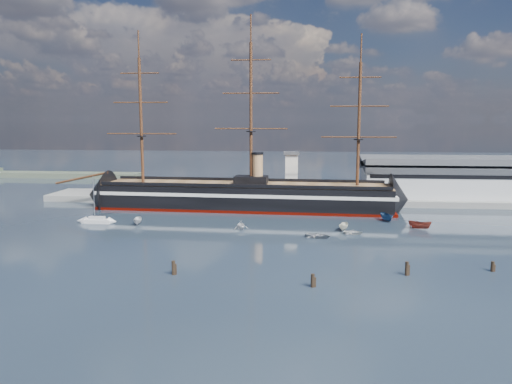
# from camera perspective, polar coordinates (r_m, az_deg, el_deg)

# --- Properties ---
(ground) EXTENTS (600.00, 600.00, 0.00)m
(ground) POSITION_cam_1_polar(r_m,az_deg,el_deg) (133.34, 2.31, -3.55)
(ground) COLOR #18222D
(ground) RESTS_ON ground
(quay) EXTENTS (180.00, 18.00, 2.00)m
(quay) POSITION_cam_1_polar(r_m,az_deg,el_deg) (168.52, 6.46, -1.10)
(quay) COLOR slate
(quay) RESTS_ON ground
(warehouse) EXTENTS (63.00, 21.00, 11.60)m
(warehouse) POSITION_cam_1_polar(r_m,az_deg,el_deg) (178.55, 22.08, 1.46)
(warehouse) COLOR #B7BABC
(warehouse) RESTS_ON ground
(quay_tower) EXTENTS (5.00, 5.00, 15.00)m
(quay_tower) POSITION_cam_1_polar(r_m,az_deg,el_deg) (164.28, 4.08, 2.12)
(quay_tower) COLOR silver
(quay_tower) RESTS_ON ground
(shoreline) EXTENTS (120.00, 10.00, 4.00)m
(shoreline) POSITION_cam_1_polar(r_m,az_deg,el_deg) (270.28, -27.22, 1.88)
(shoreline) COLOR #3F4C38
(shoreline) RESTS_ON ground
(warship) EXTENTS (113.20, 19.92, 53.94)m
(warship) POSITION_cam_1_polar(r_m,az_deg,el_deg) (153.45, -1.95, -0.45)
(warship) COLOR black
(warship) RESTS_ON ground
(sailboat) EXTENTS (7.93, 2.63, 12.54)m
(sailboat) POSITION_cam_1_polar(r_m,az_deg,el_deg) (139.45, -17.73, -3.08)
(sailboat) COLOR silver
(sailboat) RESTS_ON ground
(motorboat_a) EXTENTS (6.14, 3.23, 2.34)m
(motorboat_a) POSITION_cam_1_polar(r_m,az_deg,el_deg) (134.73, -13.34, -3.65)
(motorboat_a) COLOR silver
(motorboat_a) RESTS_ON ground
(motorboat_b) EXTENTS (2.55, 3.93, 1.70)m
(motorboat_b) POSITION_cam_1_polar(r_m,az_deg,el_deg) (117.50, 7.07, -5.23)
(motorboat_b) COLOR gray
(motorboat_b) RESTS_ON ground
(motorboat_c) EXTENTS (6.19, 3.66, 2.33)m
(motorboat_c) POSITION_cam_1_polar(r_m,az_deg,el_deg) (126.13, 9.98, -4.36)
(motorboat_c) COLOR silver
(motorboat_c) RESTS_ON ground
(motorboat_d) EXTENTS (7.25, 5.08, 2.44)m
(motorboat_d) POSITION_cam_1_polar(r_m,az_deg,el_deg) (125.78, -1.73, -4.27)
(motorboat_d) COLOR white
(motorboat_d) RESTS_ON ground
(motorboat_e) EXTENTS (1.35, 2.94, 1.34)m
(motorboat_e) POSITION_cam_1_polar(r_m,az_deg,el_deg) (122.64, 11.03, -4.75)
(motorboat_e) COLOR silver
(motorboat_e) RESTS_ON ground
(motorboat_f) EXTENTS (7.27, 4.55, 2.73)m
(motorboat_f) POSITION_cam_1_polar(r_m,az_deg,el_deg) (139.87, 14.71, -3.26)
(motorboat_f) COLOR navy
(motorboat_f) RESTS_ON ground
(motorboat_g) EXTENTS (4.88, 7.02, 2.64)m
(motorboat_g) POSITION_cam_1_polar(r_m,az_deg,el_deg) (132.39, 18.20, -4.05)
(motorboat_g) COLOR maroon
(motorboat_g) RESTS_ON ground
(piling_near_left) EXTENTS (0.64, 0.64, 3.26)m
(piling_near_left) POSITION_cam_1_polar(r_m,az_deg,el_deg) (91.06, -9.40, -9.31)
(piling_near_left) COLOR black
(piling_near_left) RESTS_ON ground
(piling_near_mid) EXTENTS (0.64, 0.64, 2.96)m
(piling_near_mid) POSITION_cam_1_polar(r_m,az_deg,el_deg) (84.10, 6.48, -10.75)
(piling_near_mid) COLOR black
(piling_near_mid) RESTS_ON ground
(piling_near_right) EXTENTS (0.64, 0.64, 3.21)m
(piling_near_right) POSITION_cam_1_polar(r_m,az_deg,el_deg) (93.38, 16.82, -9.11)
(piling_near_right) COLOR black
(piling_near_right) RESTS_ON ground
(piling_far_right) EXTENTS (0.64, 0.64, 2.59)m
(piling_far_right) POSITION_cam_1_polar(r_m,az_deg,el_deg) (101.23, 25.38, -8.21)
(piling_far_right) COLOR black
(piling_far_right) RESTS_ON ground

